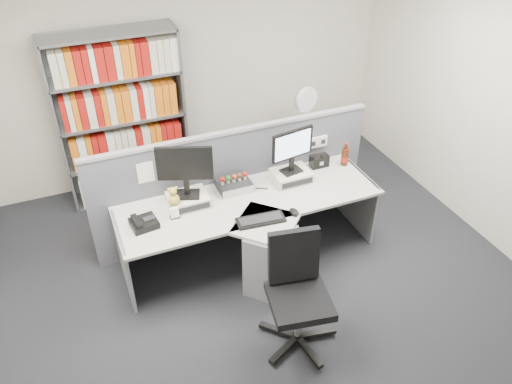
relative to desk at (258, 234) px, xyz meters
name	(u,v)px	position (x,y,z in m)	size (l,w,h in m)	color
ground	(283,309)	(0.00, -0.60, -0.46)	(5.50, 5.50, 0.00)	#26272C
room_shell	(290,143)	(0.00, -0.60, 1.33)	(5.04, 5.54, 2.72)	beige
partition	(235,183)	(0.00, 0.65, 0.19)	(3.00, 0.08, 1.27)	#575863
desk	(258,234)	(0.00, 0.00, 0.00)	(2.60, 1.20, 0.72)	#B3B3AD
monitor_riser_left	(188,200)	(-0.57, 0.38, 0.31)	(0.38, 0.31, 0.10)	beige
monitor_riser_right	(291,176)	(0.53, 0.38, 0.31)	(0.38, 0.31, 0.10)	beige
monitor_left	(185,167)	(-0.57, 0.38, 0.68)	(0.50, 0.24, 0.53)	black
monitor_right	(292,148)	(0.53, 0.38, 0.65)	(0.46, 0.18, 0.47)	black
desktop_pc	(234,184)	(-0.07, 0.47, 0.31)	(0.33, 0.29, 0.09)	black
figurines	(234,177)	(-0.07, 0.45, 0.40)	(0.29, 0.05, 0.09)	beige
keyboard	(261,220)	(-0.03, -0.13, 0.28)	(0.47, 0.21, 0.03)	black
mouse	(294,212)	(0.30, -0.15, 0.29)	(0.08, 0.12, 0.05)	black
desk_phone	(143,223)	(-1.05, 0.21, 0.30)	(0.26, 0.24, 0.10)	black
desk_calendar	(174,213)	(-0.75, 0.23, 0.31)	(0.09, 0.07, 0.11)	black
plush_toy	(173,197)	(-0.73, 0.30, 0.44)	(0.11, 0.11, 0.19)	gold
speaker	(319,161)	(0.92, 0.50, 0.33)	(0.19, 0.11, 0.13)	black
cola_bottle	(345,157)	(1.19, 0.43, 0.36)	(0.08, 0.08, 0.27)	#3F190A
shelving_unit	(122,121)	(-0.90, 1.85, 0.52)	(1.41, 0.40, 2.00)	slate
filing_cabinet	(303,151)	(1.20, 1.40, -0.11)	(0.45, 0.61, 0.70)	slate
desk_fan	(306,102)	(1.20, 1.40, 0.57)	(0.31, 0.18, 0.52)	white
office_chair	(297,289)	(-0.02, -0.90, 0.10)	(0.68, 0.68, 1.04)	silver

